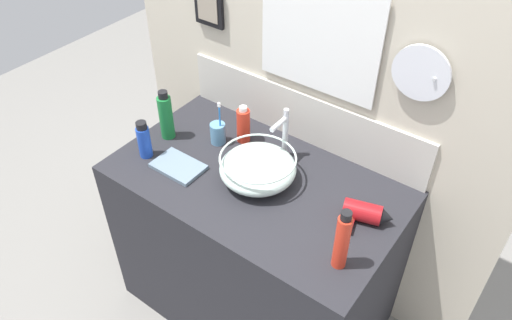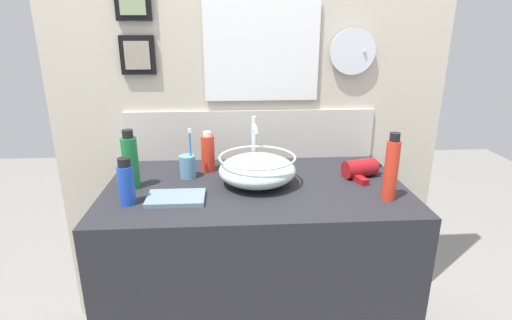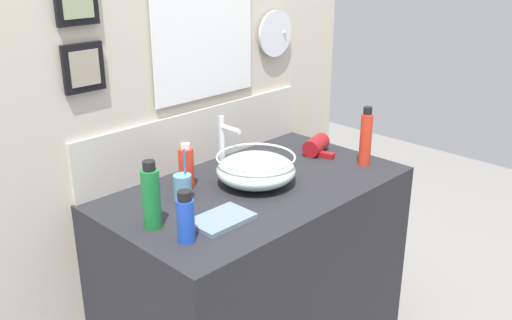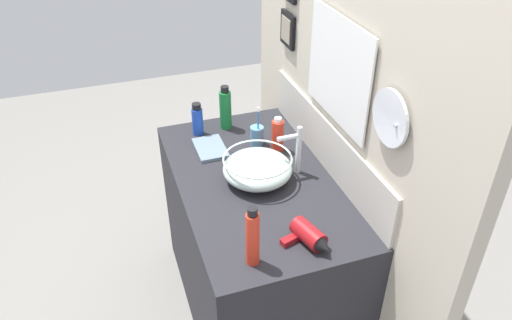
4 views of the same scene
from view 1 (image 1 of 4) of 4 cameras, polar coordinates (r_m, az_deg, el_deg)
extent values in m
plane|color=gray|center=(2.58, -0.04, -15.97)|extent=(6.00, 6.00, 0.00)
cube|color=#232328|center=(2.24, -0.04, -10.07)|extent=(1.14, 0.66, 0.83)
cube|color=beige|center=(1.98, 6.27, 11.11)|extent=(1.76, 0.06, 2.37)
cube|color=beige|center=(2.08, 5.26, 4.94)|extent=(1.12, 0.02, 0.22)
cube|color=white|center=(1.87, 7.25, 13.67)|extent=(0.43, 0.01, 0.36)
cube|color=white|center=(1.87, 7.14, 13.60)|extent=(0.49, 0.01, 0.42)
cylinder|color=silver|center=(1.73, 18.32, 9.39)|extent=(0.20, 0.01, 0.20)
cylinder|color=silver|center=(1.73, 20.01, 9.01)|extent=(0.01, 0.06, 0.01)
cube|color=black|center=(2.15, -5.40, 16.99)|extent=(0.14, 0.02, 0.16)
cube|color=gray|center=(2.14, -5.57, 16.91)|extent=(0.10, 0.01, 0.11)
ellipsoid|color=silver|center=(1.90, 0.21, -0.96)|extent=(0.30, 0.30, 0.11)
torus|color=silver|center=(1.87, 0.22, 0.25)|extent=(0.29, 0.29, 0.01)
torus|color=#B2B7BC|center=(1.94, 0.21, -2.14)|extent=(0.11, 0.11, 0.01)
cylinder|color=silver|center=(1.99, 3.36, 2.76)|extent=(0.02, 0.02, 0.20)
cylinder|color=silver|center=(1.91, 2.64, 4.14)|extent=(0.02, 0.10, 0.02)
cylinder|color=silver|center=(1.93, 3.49, 5.43)|extent=(0.02, 0.02, 0.03)
cylinder|color=maroon|center=(1.81, 12.05, -5.79)|extent=(0.15, 0.11, 0.07)
cone|color=black|center=(1.80, 14.75, -6.41)|extent=(0.06, 0.07, 0.06)
cube|color=maroon|center=(1.79, 10.60, -7.18)|extent=(0.05, 0.09, 0.02)
cylinder|color=#598CB2|center=(2.10, -4.37, 3.07)|extent=(0.06, 0.06, 0.09)
cylinder|color=blue|center=(2.06, -4.12, 4.02)|extent=(0.01, 0.01, 0.18)
cube|color=white|center=(2.00, -4.25, 6.30)|extent=(0.01, 0.01, 0.02)
cylinder|color=red|center=(2.08, -1.45, 3.94)|extent=(0.06, 0.06, 0.15)
cylinder|color=silver|center=(2.03, -1.49, 5.87)|extent=(0.03, 0.03, 0.02)
cylinder|color=blue|center=(2.06, -12.64, 2.02)|extent=(0.05, 0.05, 0.14)
cylinder|color=black|center=(2.01, -12.98, 3.87)|extent=(0.04, 0.04, 0.03)
cylinder|color=#197233|center=(2.13, -10.15, 4.86)|extent=(0.06, 0.06, 0.20)
cylinder|color=black|center=(2.07, -10.51, 7.40)|extent=(0.04, 0.04, 0.03)
cylinder|color=red|center=(1.60, 9.77, -9.27)|extent=(0.05, 0.05, 0.21)
cylinder|color=black|center=(1.51, 10.28, -6.30)|extent=(0.03, 0.03, 0.03)
cube|color=slate|center=(2.01, -8.86, -0.71)|extent=(0.20, 0.13, 0.02)
camera|label=2|loc=(1.22, -51.73, -16.29)|focal=28.00mm
camera|label=3|loc=(2.29, -58.59, 9.92)|focal=40.00mm
camera|label=4|loc=(0.99, 88.22, -1.49)|focal=35.00mm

